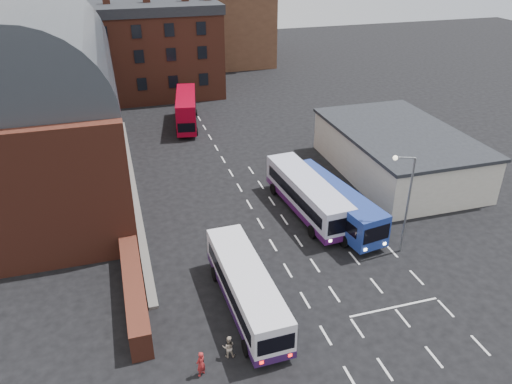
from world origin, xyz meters
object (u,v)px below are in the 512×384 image
object	(u,v)px
bus_white_inbound	(307,193)
pedestrian_beige	(229,347)
bus_red_double	(186,110)
street_lamp	(405,196)
bus_blue	(333,201)
pedestrian_red	(201,364)
bus_white_outbound	(246,286)

from	to	relation	value
bus_white_inbound	pedestrian_beige	bearing A→B (deg)	49.07
bus_red_double	street_lamp	distance (m)	31.66
bus_blue	street_lamp	bearing A→B (deg)	109.01
bus_white_inbound	bus_blue	xyz separation A→B (m)	(1.43, -1.76, -0.02)
street_lamp	pedestrian_beige	distance (m)	15.88
bus_blue	pedestrian_red	bearing A→B (deg)	34.46
bus_white_inbound	bus_blue	distance (m)	2.27
pedestrian_beige	bus_white_outbound	bearing A→B (deg)	-106.23
pedestrian_red	street_lamp	bearing A→B (deg)	169.02
bus_white_outbound	pedestrian_beige	distance (m)	4.16
bus_white_inbound	pedestrian_red	size ratio (longest dim) A/B	7.16
bus_red_double	street_lamp	xyz separation A→B (m)	(10.17, -29.88, 2.50)
bus_white_outbound	bus_blue	size ratio (longest dim) A/B	0.92
street_lamp	pedestrian_red	distance (m)	17.68
bus_red_double	street_lamp	size ratio (longest dim) A/B	1.30
bus_white_inbound	bus_red_double	distance (m)	23.64
bus_red_double	street_lamp	bearing A→B (deg)	118.78
bus_red_double	bus_white_outbound	bearing A→B (deg)	96.65
bus_red_double	bus_blue	bearing A→B (deg)	116.59
bus_blue	pedestrian_beige	bearing A→B (deg)	36.46
bus_white_outbound	pedestrian_beige	size ratio (longest dim) A/B	7.44
bus_blue	pedestrian_beige	world-z (taller)	bus_blue
bus_white_inbound	bus_red_double	xyz separation A→B (m)	(-5.92, 22.89, 0.23)
bus_red_double	pedestrian_beige	xyz separation A→B (m)	(-3.89, -36.19, -1.32)
bus_blue	bus_red_double	world-z (taller)	bus_red_double
bus_white_outbound	bus_blue	distance (m)	12.24
bus_white_inbound	bus_blue	world-z (taller)	bus_white_inbound
bus_red_double	pedestrian_beige	bearing A→B (deg)	93.85
street_lamp	bus_red_double	bearing A→B (deg)	108.80
bus_blue	street_lamp	world-z (taller)	street_lamp
pedestrian_red	pedestrian_beige	xyz separation A→B (m)	(1.68, 0.83, -0.09)
bus_white_outbound	bus_white_inbound	world-z (taller)	bus_white_inbound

